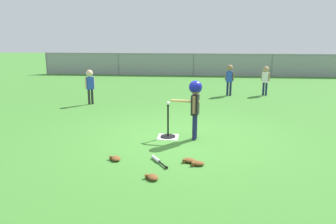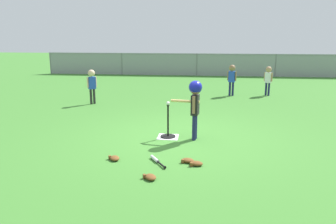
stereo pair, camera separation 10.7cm
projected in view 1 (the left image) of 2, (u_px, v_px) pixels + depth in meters
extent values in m
plane|color=#3D7A2D|center=(182.00, 138.00, 7.04)|extent=(60.00, 60.00, 0.00)
cube|color=white|center=(168.00, 137.00, 7.12)|extent=(0.44, 0.44, 0.01)
cylinder|color=black|center=(168.00, 136.00, 7.12)|extent=(0.32, 0.32, 0.03)
cylinder|color=black|center=(168.00, 121.00, 7.04)|extent=(0.04, 0.04, 0.68)
cylinder|color=black|center=(168.00, 105.00, 6.96)|extent=(0.06, 0.06, 0.02)
sphere|color=white|center=(168.00, 103.00, 6.95)|extent=(0.07, 0.07, 0.07)
cylinder|color=#191E4C|center=(194.00, 128.00, 6.86)|extent=(0.08, 0.08, 0.53)
cylinder|color=#191E4C|center=(195.00, 126.00, 6.97)|extent=(0.08, 0.08, 0.53)
cube|color=black|center=(195.00, 105.00, 6.81)|extent=(0.18, 0.26, 0.41)
cylinder|color=#8C6647|center=(194.00, 105.00, 6.66)|extent=(0.06, 0.06, 0.35)
cylinder|color=#8C6647|center=(196.00, 102.00, 6.94)|extent=(0.06, 0.06, 0.35)
sphere|color=#8C6647|center=(195.00, 89.00, 6.73)|extent=(0.24, 0.24, 0.24)
sphere|color=#141999|center=(196.00, 87.00, 6.72)|extent=(0.27, 0.27, 0.27)
cylinder|color=#DBB266|center=(185.00, 101.00, 6.84)|extent=(0.60, 0.15, 0.06)
cylinder|color=#191E4C|center=(266.00, 89.00, 11.83)|extent=(0.07, 0.07, 0.46)
cylinder|color=#191E4C|center=(263.00, 89.00, 11.89)|extent=(0.07, 0.07, 0.46)
cube|color=white|center=(266.00, 77.00, 11.77)|extent=(0.24, 0.21, 0.36)
cylinder|color=tan|center=(269.00, 77.00, 11.69)|extent=(0.05, 0.05, 0.31)
cylinder|color=tan|center=(262.00, 76.00, 11.83)|extent=(0.05, 0.05, 0.31)
sphere|color=tan|center=(266.00, 69.00, 11.70)|extent=(0.20, 0.20, 0.20)
cylinder|color=#262626|center=(92.00, 96.00, 10.40)|extent=(0.07, 0.07, 0.48)
cylinder|color=#262626|center=(89.00, 97.00, 10.34)|extent=(0.07, 0.07, 0.48)
cube|color=#2347B7|center=(90.00, 83.00, 10.27)|extent=(0.24, 0.24, 0.37)
cylinder|color=beige|center=(94.00, 82.00, 10.34)|extent=(0.05, 0.05, 0.32)
cylinder|color=beige|center=(86.00, 83.00, 10.19)|extent=(0.05, 0.05, 0.32)
sphere|color=beige|center=(89.00, 73.00, 10.20)|extent=(0.21, 0.21, 0.21)
cylinder|color=#191E4C|center=(230.00, 89.00, 11.78)|extent=(0.08, 0.08, 0.49)
cylinder|color=#191E4C|center=(227.00, 89.00, 11.82)|extent=(0.08, 0.08, 0.49)
cube|color=#2347B7|center=(229.00, 77.00, 11.70)|extent=(0.25, 0.19, 0.38)
cylinder|color=#8C6647|center=(233.00, 76.00, 11.64)|extent=(0.05, 0.05, 0.33)
cylinder|color=#8C6647|center=(226.00, 76.00, 11.75)|extent=(0.05, 0.05, 0.33)
sphere|color=#8C6647|center=(230.00, 68.00, 11.63)|extent=(0.22, 0.22, 0.22)
cylinder|color=silver|center=(156.00, 159.00, 5.79)|extent=(0.20, 0.27, 0.06)
cylinder|color=black|center=(163.00, 165.00, 5.54)|extent=(0.17, 0.25, 0.03)
cylinder|color=black|center=(167.00, 168.00, 5.42)|extent=(0.05, 0.04, 0.05)
ellipsoid|color=brown|center=(116.00, 158.00, 5.80)|extent=(0.25, 0.27, 0.07)
cube|color=brown|center=(111.00, 158.00, 5.83)|extent=(0.06, 0.06, 0.06)
ellipsoid|color=brown|center=(153.00, 177.00, 5.05)|extent=(0.25, 0.27, 0.07)
cube|color=brown|center=(147.00, 176.00, 5.07)|extent=(0.06, 0.06, 0.06)
ellipsoid|color=brown|center=(189.00, 160.00, 5.72)|extent=(0.26, 0.22, 0.07)
cube|color=brown|center=(184.00, 161.00, 5.68)|extent=(0.06, 0.05, 0.06)
ellipsoid|color=brown|center=(198.00, 163.00, 5.59)|extent=(0.25, 0.20, 0.07)
cube|color=brown|center=(193.00, 164.00, 5.54)|extent=(0.06, 0.05, 0.06)
cylinder|color=slate|center=(46.00, 63.00, 18.08)|extent=(0.06, 0.06, 1.15)
cylinder|color=slate|center=(118.00, 64.00, 17.71)|extent=(0.06, 0.06, 1.15)
cylinder|color=slate|center=(193.00, 65.00, 17.33)|extent=(0.06, 0.06, 1.15)
cylinder|color=slate|center=(272.00, 65.00, 16.95)|extent=(0.06, 0.06, 1.15)
cube|color=gray|center=(194.00, 55.00, 17.21)|extent=(16.00, 0.03, 0.03)
cube|color=gray|center=(193.00, 65.00, 17.33)|extent=(16.00, 0.01, 1.15)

